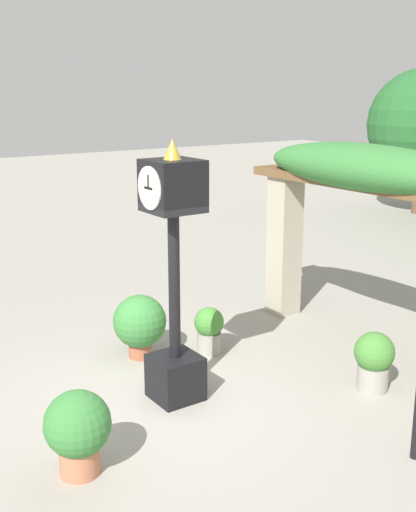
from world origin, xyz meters
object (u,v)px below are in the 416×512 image
object	(u,v)px
pedestal_clock	(174,273)
potted_plant_far_left	(209,329)
potted_plant_far_right	(140,323)
potted_plant_near_right	(78,429)
potted_plant_near_left	(374,359)

from	to	relation	value
pedestal_clock	potted_plant_far_left	distance (m)	1.96
potted_plant_far_left	potted_plant_far_right	size ratio (longest dim) A/B	0.75
potted_plant_far_right	pedestal_clock	bearing A→B (deg)	-10.24
potted_plant_far_left	potted_plant_far_right	xyz separation A→B (m)	(-0.45, -0.91, 0.15)
potted_plant_near_right	potted_plant_far_right	bearing A→B (deg)	139.15
potted_plant_near_left	potted_plant_far_left	bearing A→B (deg)	-153.73
potted_plant_near_right	potted_plant_far_left	xyz separation A→B (m)	(-1.78, 2.84, -0.12)
potted_plant_near_right	pedestal_clock	bearing A→B (deg)	116.89
pedestal_clock	potted_plant_near_right	xyz separation A→B (m)	(0.85, -1.68, -1.16)
pedestal_clock	potted_plant_near_left	bearing A→B (deg)	60.55
pedestal_clock	potted_plant_far_left	xyz separation A→B (m)	(-0.93, 1.16, -1.28)
pedestal_clock	potted_plant_near_right	distance (m)	2.21
pedestal_clock	potted_plant_far_left	size ratio (longest dim) A/B	4.59
pedestal_clock	potted_plant_near_left	world-z (taller)	pedestal_clock
potted_plant_near_left	potted_plant_near_right	bearing A→B (deg)	-95.98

